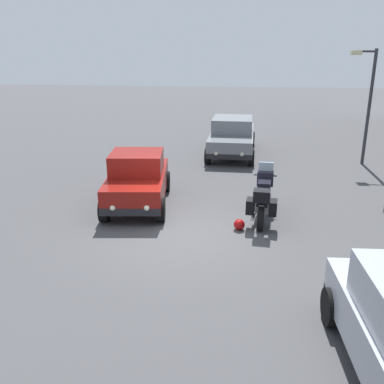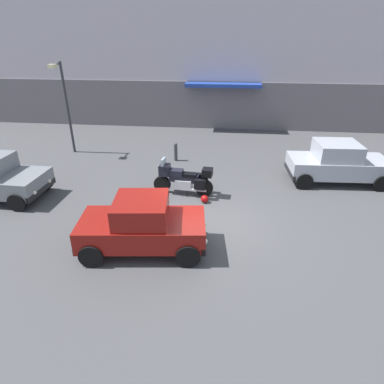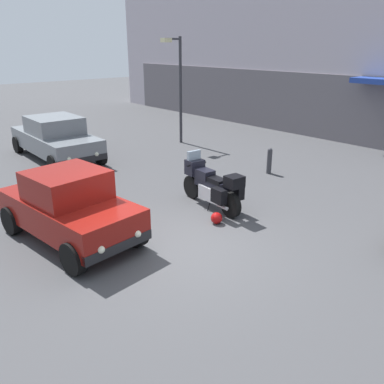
# 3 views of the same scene
# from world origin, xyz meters

# --- Properties ---
(ground_plane) EXTENTS (80.00, 80.00, 0.00)m
(ground_plane) POSITION_xyz_m (0.00, 0.00, 0.00)
(ground_plane) COLOR #424244
(motorcycle) EXTENTS (2.26, 0.84, 1.36)m
(motorcycle) POSITION_xyz_m (-1.14, 1.99, 0.62)
(motorcycle) COLOR black
(motorcycle) RESTS_ON ground
(helmet) EXTENTS (0.28, 0.28, 0.28)m
(helmet) POSITION_xyz_m (-0.32, 1.39, 0.14)
(helmet) COLOR #990C0C
(helmet) RESTS_ON ground
(car_sedan_far) EXTENTS (4.61, 2.00, 1.56)m
(car_sedan_far) POSITION_xyz_m (-8.34, 0.98, 0.78)
(car_sedan_far) COLOR slate
(car_sedan_far) RESTS_ON ground
(car_compact_side) EXTENTS (3.59, 2.04, 1.56)m
(car_compact_side) POSITION_xyz_m (-1.81, -1.55, 0.77)
(car_compact_side) COLOR maroon
(car_compact_side) RESTS_ON ground
(streetlamp_curbside) EXTENTS (0.28, 0.94, 4.30)m
(streetlamp_curbside) POSITION_xyz_m (-7.30, 5.94, 2.65)
(streetlamp_curbside) COLOR #2D2D33
(streetlamp_curbside) RESTS_ON ground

